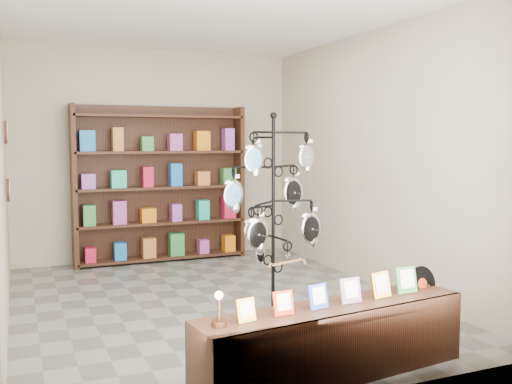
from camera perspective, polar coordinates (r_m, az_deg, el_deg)
ground at (r=6.20m, az=-4.36°, el=-10.90°), size 5.00×5.00×0.00m
room_envelope at (r=5.96m, az=-4.48°, el=6.46°), size 5.00×5.00×5.00m
display_tree at (r=5.37m, az=1.74°, el=-0.95°), size 1.03×1.00×1.98m
front_shelf at (r=4.32m, az=7.81°, el=-14.51°), size 2.18×0.69×0.76m
back_shelving at (r=8.20m, az=-9.51°, el=0.32°), size 2.42×0.36×2.20m
wall_clocks at (r=6.46m, az=-23.67°, el=2.83°), size 0.03×0.24×0.84m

